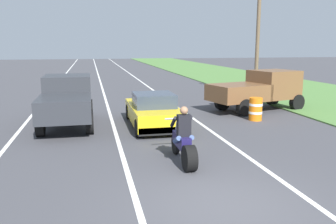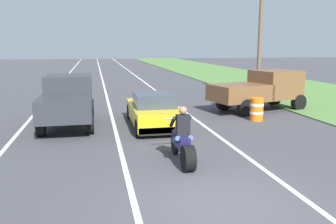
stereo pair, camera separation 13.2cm
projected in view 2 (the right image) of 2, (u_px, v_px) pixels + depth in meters
name	position (u px, v px, depth m)	size (l,w,h in m)	color
ground_plane	(223.00, 205.00, 7.33)	(160.00, 160.00, 0.00)	#424247
lane_stripe_left_solid	(54.00, 91.00, 25.51)	(0.14, 120.00, 0.01)	white
lane_stripe_right_solid	(153.00, 88.00, 26.94)	(0.14, 120.00, 0.01)	white
lane_stripe_centre_dashed	(105.00, 90.00, 26.22)	(0.14, 120.00, 0.01)	white
grass_verge_right	(276.00, 85.00, 28.94)	(10.00, 120.00, 0.06)	#517F3D
motorcycle_with_rider	(183.00, 143.00, 9.77)	(0.70, 2.21, 1.62)	black
sports_car_yellow	(154.00, 111.00, 14.32)	(1.84, 4.30, 1.37)	yellow
pickup_truck_left_lane_dark_grey	(68.00, 99.00, 14.41)	(2.02, 4.80, 1.98)	#2D3035
pickup_truck_right_shoulder_brown	(261.00, 89.00, 17.75)	(5.14, 3.14, 1.98)	brown
utility_pole_roadside	(260.00, 41.00, 22.64)	(0.24, 0.24, 7.02)	brown
construction_barrel_nearest	(257.00, 109.00, 15.46)	(0.58, 0.58, 1.00)	orange
construction_barrel_mid	(226.00, 98.00, 18.79)	(0.58, 0.58, 1.00)	orange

